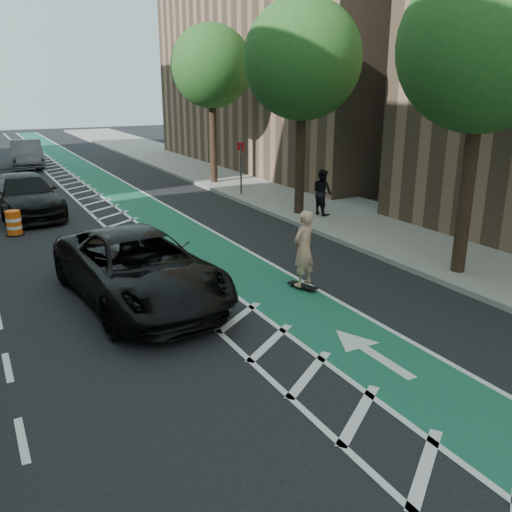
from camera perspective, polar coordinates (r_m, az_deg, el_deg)
ground at (r=11.52m, az=-8.58°, el=-7.86°), size 120.00×120.00×0.00m
bike_lane at (r=21.43m, az=-10.20°, el=4.03°), size 2.00×90.00×0.01m
buffer_strip at (r=21.03m, az=-14.08°, el=3.52°), size 1.40×90.00×0.01m
sidewalk_right at (r=24.15m, az=4.63°, el=5.93°), size 5.00×90.00×0.15m
curb_right at (r=22.94m, az=-0.55°, el=5.38°), size 0.12×90.00×0.16m
building_right_far at (r=36.72m, az=7.33°, el=24.57°), size 14.00×22.00×19.00m
tree_r_b at (r=15.00m, az=21.86°, el=19.69°), size 4.20×4.20×7.90m
tree_r_c at (r=21.14m, az=4.26°, el=19.83°), size 4.20×4.20×7.90m
tree_r_d at (r=28.23m, az=-4.96°, el=19.22°), size 4.20×4.20×7.90m
sign_post at (r=24.72m, az=-1.60°, el=9.25°), size 0.35×0.08×2.47m
skateboard at (r=13.68m, az=4.93°, el=-3.14°), size 0.48×0.85×0.11m
skateboarder at (r=13.37m, az=5.04°, el=0.79°), size 0.81×0.66×1.91m
suv_near at (r=12.98m, az=-12.25°, el=-1.21°), size 3.22×6.11×1.64m
suv_far at (r=23.13m, az=-23.14°, el=5.87°), size 2.59×5.59×1.58m
car_grey at (r=37.26m, az=-22.99°, el=9.88°), size 2.09×5.16×1.66m
pedestrian at (r=20.91m, az=6.99°, el=6.69°), size 0.72×0.89×1.74m
barrel_b at (r=20.26m, az=-24.13°, el=3.13°), size 0.62×0.62×0.85m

